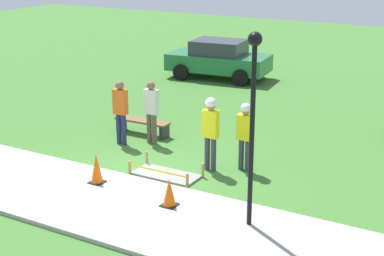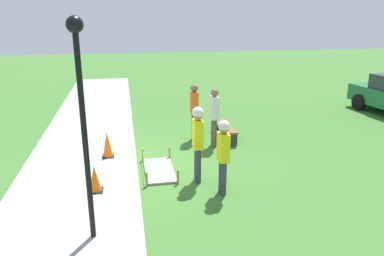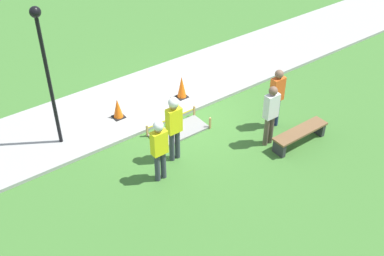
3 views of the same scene
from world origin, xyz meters
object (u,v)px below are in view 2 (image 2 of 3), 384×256
Objects in this scene: traffic_cone_far_patch at (95,179)px; bystander_in_gray_shirt at (214,114)px; traffic_cone_near_patch at (107,145)px; worker_supervisor at (223,151)px; park_bench at (224,129)px; lamppost_near at (81,101)px; worker_assistant at (198,137)px; bystander_in_orange_shirt at (194,108)px.

traffic_cone_far_patch is 4.52m from bystander_in_gray_shirt.
traffic_cone_near_patch is 0.41× the size of worker_supervisor.
park_bench is at bearing 164.26° from worker_supervisor.
lamppost_near is (1.45, -2.86, 1.61)m from worker_supervisor.
traffic_cone_near_patch is 0.19× the size of lamppost_near.
worker_assistant is (-0.75, -0.45, 0.11)m from worker_supervisor.
traffic_cone_far_patch is 0.33× the size of worker_assistant.
bystander_in_orange_shirt is at bearing 151.49° from lamppost_near.
park_bench is at bearing 130.78° from traffic_cone_far_patch.
bystander_in_gray_shirt is (0.70, -0.54, 0.74)m from park_bench.
park_bench is 0.45× the size of lamppost_near.
park_bench is 7.08m from lamppost_near.
traffic_cone_far_patch is at bearing -5.71° from traffic_cone_near_patch.
worker_assistant is 2.67m from bystander_in_gray_shirt.
worker_supervisor is 0.97× the size of bystander_in_gray_shirt.
worker_assistant reaches higher than park_bench.
worker_supervisor is at bearing 30.58° from worker_assistant.
worker_assistant is at bearing -26.07° from park_bench.
traffic_cone_near_patch is at bearing -64.58° from bystander_in_orange_shirt.
bystander_in_orange_shirt is 6.34m from lamppost_near.
bystander_in_gray_shirt is at bearing 128.48° from traffic_cone_far_patch.
lamppost_near is at bearing -2.02° from traffic_cone_near_patch.
worker_supervisor is 0.45× the size of lamppost_near.
lamppost_near is at bearing -36.30° from bystander_in_gray_shirt.
lamppost_near is (4.06, -0.14, 2.22)m from traffic_cone_near_patch.
lamppost_near is at bearing -28.51° from bystander_in_orange_shirt.
park_bench is 4.14m from worker_supervisor.
traffic_cone_near_patch reaches higher than traffic_cone_far_patch.
worker_supervisor is 0.93× the size of worker_assistant.
bystander_in_orange_shirt is 1.01× the size of bystander_in_gray_shirt.
park_bench is (-3.49, 4.04, -0.09)m from traffic_cone_far_patch.
bystander_in_orange_shirt is at bearing -145.11° from bystander_in_gray_shirt.
worker_supervisor is (0.44, 2.94, 0.66)m from traffic_cone_far_patch.
bystander_in_gray_shirt is (0.72, 0.50, -0.02)m from bystander_in_orange_shirt.
traffic_cone_near_patch is 4.63m from lamppost_near.
traffic_cone_near_patch is 3.82m from worker_supervisor.
bystander_in_orange_shirt reaches higher than bystander_in_gray_shirt.
traffic_cone_near_patch is 1.17× the size of traffic_cone_far_patch.
park_bench is 0.96× the size of bystander_in_gray_shirt.
lamppost_near reaches higher than bystander_in_orange_shirt.
traffic_cone_near_patch is at bearing 177.98° from lamppost_near.
lamppost_near reaches higher than traffic_cone_near_patch.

